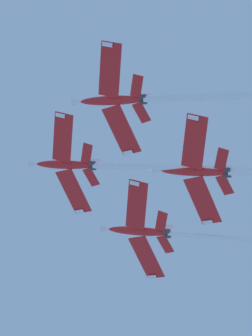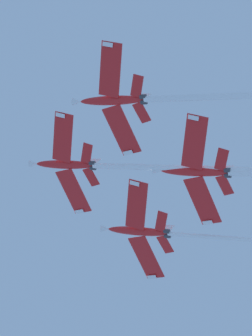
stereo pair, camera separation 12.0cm
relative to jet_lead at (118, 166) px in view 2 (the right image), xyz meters
The scene contains 3 objects.
jet_lead is the anchor object (origin of this frame).
jet_left_wing 16.53m from the jet_lead, 111.72° to the left, with size 41.34×20.89×20.65m.
jet_right_wing 15.34m from the jet_lead, 140.11° to the right, with size 44.51×21.70×23.91m.
Camera 2 is at (-17.62, 24.04, 1.52)m, focal length 75.60 mm.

